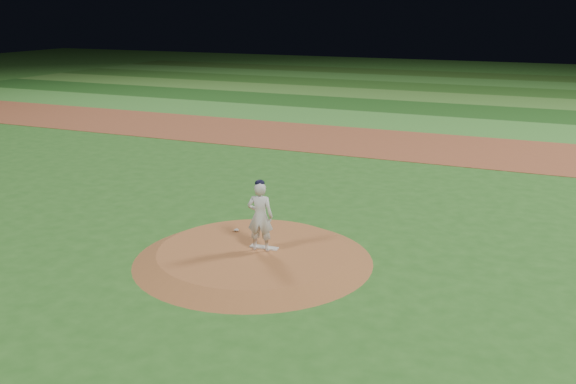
{
  "coord_description": "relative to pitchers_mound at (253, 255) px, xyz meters",
  "views": [
    {
      "loc": [
        6.25,
        -12.3,
        5.62
      ],
      "look_at": [
        0.0,
        2.0,
        1.1
      ],
      "focal_mm": 40.0,
      "sensor_mm": 36.0,
      "label": 1
    }
  ],
  "objects": [
    {
      "name": "ground",
      "position": [
        0.0,
        0.0,
        -0.12
      ],
      "size": [
        120.0,
        120.0,
        0.0
      ],
      "primitive_type": "plane",
      "color": "#265C1E",
      "rests_on": "ground"
    },
    {
      "name": "infield_dirt_band",
      "position": [
        0.0,
        14.0,
        -0.12
      ],
      "size": [
        70.0,
        6.0,
        0.02
      ],
      "primitive_type": "cube",
      "color": "brown",
      "rests_on": "ground"
    },
    {
      "name": "outfield_stripe_0",
      "position": [
        0.0,
        19.5,
        -0.12
      ],
      "size": [
        70.0,
        5.0,
        0.02
      ],
      "primitive_type": "cube",
      "color": "#377B2C",
      "rests_on": "ground"
    },
    {
      "name": "outfield_stripe_1",
      "position": [
        0.0,
        24.5,
        -0.12
      ],
      "size": [
        70.0,
        5.0,
        0.02
      ],
      "primitive_type": "cube",
      "color": "#1A4817",
      "rests_on": "ground"
    },
    {
      "name": "outfield_stripe_2",
      "position": [
        0.0,
        29.5,
        -0.12
      ],
      "size": [
        70.0,
        5.0,
        0.02
      ],
      "primitive_type": "cube",
      "color": "#3C7229",
      "rests_on": "ground"
    },
    {
      "name": "outfield_stripe_3",
      "position": [
        0.0,
        34.5,
        -0.12
      ],
      "size": [
        70.0,
        5.0,
        0.02
      ],
      "primitive_type": "cube",
      "color": "#214C18",
      "rests_on": "ground"
    },
    {
      "name": "outfield_stripe_4",
      "position": [
        0.0,
        39.5,
        -0.12
      ],
      "size": [
        70.0,
        5.0,
        0.02
      ],
      "primitive_type": "cube",
      "color": "#2F6825",
      "rests_on": "ground"
    },
    {
      "name": "outfield_stripe_5",
      "position": [
        0.0,
        44.5,
        -0.12
      ],
      "size": [
        70.0,
        5.0,
        0.02
      ],
      "primitive_type": "cube",
      "color": "#234917",
      "rests_on": "ground"
    },
    {
      "name": "pitchers_mound",
      "position": [
        0.0,
        0.0,
        0.0
      ],
      "size": [
        5.5,
        5.5,
        0.25
      ],
      "primitive_type": "cone",
      "color": "brown",
      "rests_on": "ground"
    },
    {
      "name": "pitching_rubber",
      "position": [
        0.19,
        0.2,
        0.14
      ],
      "size": [
        0.68,
        0.21,
        0.03
      ],
      "primitive_type": "cube",
      "rotation": [
        0.0,
        0.0,
        0.06
      ],
      "color": "silver",
      "rests_on": "pitchers_mound"
    },
    {
      "name": "rosin_bag",
      "position": [
        -0.94,
        0.95,
        0.16
      ],
      "size": [
        0.12,
        0.12,
        0.07
      ],
      "primitive_type": "ellipsoid",
      "color": "silver",
      "rests_on": "pitchers_mound"
    },
    {
      "name": "pitcher_on_mound",
      "position": [
        0.16,
        0.05,
        0.95
      ],
      "size": [
        0.66,
        0.5,
        1.67
      ],
      "color": "silver",
      "rests_on": "pitchers_mound"
    }
  ]
}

